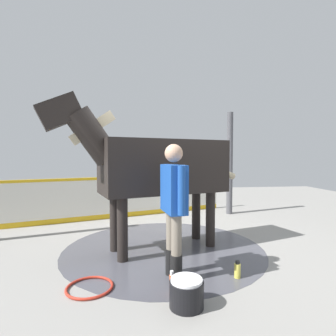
{
  "coord_description": "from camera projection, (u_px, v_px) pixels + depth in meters",
  "views": [
    {
      "loc": [
        0.75,
        4.6,
        1.56
      ],
      "look_at": [
        0.28,
        0.76,
        1.39
      ],
      "focal_mm": 28.28,
      "sensor_mm": 36.0,
      "label": 1
    }
  ],
  "objects": [
    {
      "name": "ground_plane",
      "position": [
        178.0,
        244.0,
        4.72
      ],
      "size": [
        16.0,
        16.0,
        0.02
      ],
      "primitive_type": "cube",
      "color": "gray"
    },
    {
      "name": "wet_patch",
      "position": [
        164.0,
        248.0,
        4.48
      ],
      "size": [
        3.34,
        3.34,
        0.0
      ],
      "primitive_type": "cylinder",
      "color": "#4C4C54",
      "rests_on": "ground"
    },
    {
      "name": "barrier_wall",
      "position": [
        123.0,
        198.0,
        6.75
      ],
      "size": [
        5.44,
        1.83,
        1.04
      ],
      "color": "silver",
      "rests_on": "ground"
    },
    {
      "name": "roof_post_far",
      "position": [
        230.0,
        163.0,
        7.1
      ],
      "size": [
        0.16,
        0.16,
        2.73
      ],
      "primitive_type": "cylinder",
      "color": "#4C4C51",
      "rests_on": "ground"
    },
    {
      "name": "horse",
      "position": [
        157.0,
        166.0,
        4.36
      ],
      "size": [
        3.29,
        1.45,
        2.46
      ],
      "rotation": [
        0.0,
        0.0,
        0.31
      ],
      "color": "black",
      "rests_on": "ground"
    },
    {
      "name": "handler",
      "position": [
        174.0,
        201.0,
        3.34
      ],
      "size": [
        0.3,
        0.68,
        1.71
      ],
      "rotation": [
        0.0,
        0.0,
        3.3
      ],
      "color": "black",
      "rests_on": "ground"
    },
    {
      "name": "wash_bucket",
      "position": [
        187.0,
        293.0,
        2.73
      ],
      "size": [
        0.36,
        0.36,
        0.3
      ],
      "color": "black",
      "rests_on": "ground"
    },
    {
      "name": "bottle_shampoo",
      "position": [
        237.0,
        270.0,
        3.38
      ],
      "size": [
        0.08,
        0.08,
        0.22
      ],
      "color": "#D8CC4C",
      "rests_on": "ground"
    },
    {
      "name": "bottle_spray",
      "position": [
        172.0,
        284.0,
        2.97
      ],
      "size": [
        0.06,
        0.06,
        0.27
      ],
      "color": "#CC5933",
      "rests_on": "ground"
    },
    {
      "name": "hose_coil",
      "position": [
        90.0,
        287.0,
        3.11
      ],
      "size": [
        0.55,
        0.55,
        0.03
      ],
      "primitive_type": "torus",
      "color": "#B72D1E",
      "rests_on": "ground"
    }
  ]
}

